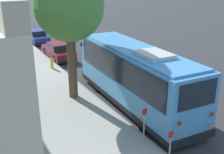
# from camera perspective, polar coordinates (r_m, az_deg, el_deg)

# --- Properties ---
(ground_plane) EXTENTS (160.00, 160.00, 0.00)m
(ground_plane) POSITION_cam_1_polar(r_m,az_deg,el_deg) (15.66, 5.69, -6.16)
(ground_plane) COLOR #333335
(sidewalk_slab) EXTENTS (80.00, 4.39, 0.15)m
(sidewalk_slab) POSITION_cam_1_polar(r_m,az_deg,el_deg) (13.98, -7.77, -9.37)
(sidewalk_slab) COLOR #A3A099
(sidewalk_slab) RESTS_ON ground
(curb_strip) EXTENTS (80.00, 0.14, 0.15)m
(curb_strip) POSITION_cam_1_polar(r_m,az_deg,el_deg) (14.83, 0.44, -7.32)
(curb_strip) COLOR gray
(curb_strip) RESTS_ON ground
(shuttle_bus) EXTENTS (9.74, 2.82, 3.45)m
(shuttle_bus) POSITION_cam_1_polar(r_m,az_deg,el_deg) (15.23, 4.64, 0.68)
(shuttle_bus) COLOR #4C93D1
(shuttle_bus) RESTS_ON ground
(parked_sedan_maroon) EXTENTS (4.52, 1.77, 1.33)m
(parked_sedan_maroon) POSITION_cam_1_polar(r_m,az_deg,el_deg) (24.88, -10.88, 5.23)
(parked_sedan_maroon) COLOR maroon
(parked_sedan_maroon) RESTS_ON ground
(parked_sedan_blue) EXTENTS (4.59, 1.77, 1.33)m
(parked_sedan_blue) POSITION_cam_1_polar(r_m,az_deg,el_deg) (31.37, -15.06, 8.01)
(parked_sedan_blue) COLOR navy
(parked_sedan_blue) RESTS_ON ground
(street_tree) EXTENTS (3.73, 3.73, 7.58)m
(street_tree) POSITION_cam_1_polar(r_m,az_deg,el_deg) (15.44, -8.90, 14.75)
(street_tree) COLOR brown
(street_tree) RESTS_ON sidewalk_slab
(sign_post_near) EXTENTS (0.06, 0.22, 1.46)m
(sign_post_near) POSITION_cam_1_polar(r_m,az_deg,el_deg) (10.90, 11.68, -13.94)
(sign_post_near) COLOR gray
(sign_post_near) RESTS_ON sidewalk_slab
(sign_post_far) EXTENTS (0.06, 0.22, 1.64)m
(sign_post_far) POSITION_cam_1_polar(r_m,az_deg,el_deg) (11.92, 6.53, -9.85)
(sign_post_far) COLOR gray
(sign_post_far) RESTS_ON sidewalk_slab
(fire_hydrant) EXTENTS (0.22, 0.22, 0.81)m
(fire_hydrant) POSITION_cam_1_polar(r_m,az_deg,el_deg) (21.79, -12.13, 2.79)
(fire_hydrant) COLOR gold
(fire_hydrant) RESTS_ON sidewalk_slab
(lane_stripe_mid) EXTENTS (2.40, 0.14, 0.01)m
(lane_stripe_mid) POSITION_cam_1_polar(r_m,az_deg,el_deg) (17.41, 15.46, -4.00)
(lane_stripe_mid) COLOR silver
(lane_stripe_mid) RESTS_ON ground
(lane_stripe_ahead) EXTENTS (2.40, 0.14, 0.01)m
(lane_stripe_ahead) POSITION_cam_1_polar(r_m,az_deg,el_deg) (21.71, 4.46, 1.61)
(lane_stripe_ahead) COLOR silver
(lane_stripe_ahead) RESTS_ON ground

